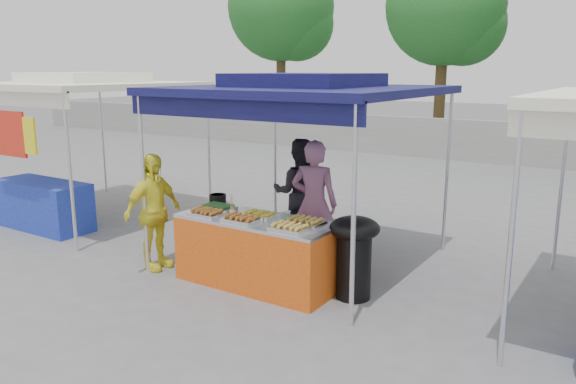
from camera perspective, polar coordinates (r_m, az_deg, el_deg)
The scene contains 22 objects.
ground_plane at distance 7.17m, azimuth -2.65°, elevation -9.10°, with size 80.00×80.00×0.00m, color slate.
back_wall at distance 16.99m, azimuth 19.59°, elevation 4.82°, with size 40.00×0.25×1.20m, color gray.
main_canopy at distance 7.48m, azimuth 1.57°, elevation 10.44°, with size 3.20×3.20×2.57m.
neighbor_stall_left at distance 10.37m, azimuth -21.52°, elevation 5.86°, with size 3.20×3.20×2.57m.
tree_0 at distance 22.32m, azimuth -0.33°, elevation 17.86°, with size 4.04×4.04×6.95m.
tree_1 at distance 19.44m, azimuth 16.10°, elevation 17.26°, with size 3.78×3.77×6.48m.
vendor_table at distance 6.95m, azimuth -3.17°, elevation -6.08°, with size 2.00×0.80×0.85m.
food_tray_fl at distance 6.99m, azimuth -8.26°, elevation -2.15°, with size 0.42×0.30×0.07m.
food_tray_fm at distance 6.66m, azimuth -4.75°, elevation -2.80°, with size 0.42×0.30×0.07m.
food_tray_fr at distance 6.28m, azimuth 0.18°, elevation -3.70°, with size 0.42×0.30×0.07m.
food_tray_bl at distance 7.25m, azimuth -7.13°, elevation -1.59°, with size 0.42×0.30×0.07m.
food_tray_bm at distance 6.87m, azimuth -2.87°, elevation -2.30°, with size 0.42×0.30×0.07m.
food_tray_br at distance 6.52m, azimuth 1.76°, elevation -3.09°, with size 0.42×0.30×0.07m.
cooking_pot at distance 7.58m, azimuth -7.15°, elevation -0.73°, with size 0.22×0.22×0.13m, color black.
skewer_cup at distance 6.84m, azimuth -5.67°, elevation -2.28°, with size 0.08×0.08×0.10m, color silver.
wok_burner at distance 6.54m, azimuth 6.73°, elevation -5.88°, with size 0.58×0.58×0.98m.
crate_left at distance 7.86m, azimuth -3.21°, elevation -6.06°, with size 0.47×0.33×0.28m, color #1528B0.
crate_right at distance 7.47m, azimuth 1.03°, elevation -7.09°, with size 0.44×0.31×0.27m, color #1528B0.
crate_stacked at distance 7.39m, azimuth 1.04°, elevation -5.18°, with size 0.42×0.30×0.25m, color #1528B0.
vendor_woman at distance 7.48m, azimuth 2.68°, elevation -1.24°, with size 0.63×0.41×1.73m, color #955F82.
helper_man at distance 8.40m, azimuth 1.13°, elevation -0.06°, with size 0.79×0.62×1.63m, color black.
customer_person at distance 7.61m, azimuth -13.55°, elevation -1.98°, with size 0.91×0.38×1.56m, color yellow.
Camera 1 is at (3.91, -5.41, 2.62)m, focal length 35.00 mm.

